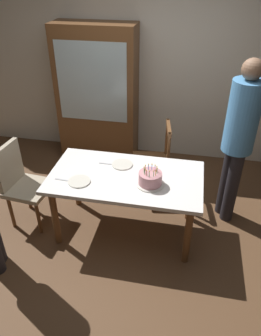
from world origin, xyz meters
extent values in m
plane|color=brown|center=(0.00, 0.00, 0.00)|extent=(6.40, 6.40, 0.00)
cube|color=silver|center=(0.00, 1.85, 1.30)|extent=(6.40, 0.10, 2.60)
cube|color=white|center=(0.00, 0.00, 0.71)|extent=(1.55, 0.85, 0.04)
cylinder|color=brown|center=(-0.67, -0.33, 0.34)|extent=(0.07, 0.07, 0.69)
cylinder|color=brown|center=(0.67, -0.33, 0.34)|extent=(0.07, 0.07, 0.69)
cylinder|color=brown|center=(-0.67, 0.33, 0.34)|extent=(0.07, 0.07, 0.69)
cylinder|color=brown|center=(0.67, 0.33, 0.34)|extent=(0.07, 0.07, 0.69)
cylinder|color=silver|center=(0.26, -0.10, 0.74)|extent=(0.28, 0.28, 0.01)
cylinder|color=#D18C93|center=(0.26, -0.10, 0.80)|extent=(0.23, 0.23, 0.12)
cylinder|color=#66CC72|center=(0.32, -0.09, 0.89)|extent=(0.01, 0.01, 0.05)
sphere|color=#FFC64C|center=(0.32, -0.09, 0.92)|extent=(0.01, 0.01, 0.01)
cylinder|color=#F2994C|center=(0.32, -0.07, 0.89)|extent=(0.01, 0.01, 0.05)
sphere|color=#FFC64C|center=(0.32, -0.07, 0.92)|extent=(0.01, 0.01, 0.01)
cylinder|color=#D872CC|center=(0.30, -0.04, 0.89)|extent=(0.01, 0.01, 0.05)
sphere|color=#FFC64C|center=(0.30, -0.04, 0.92)|extent=(0.01, 0.01, 0.01)
cylinder|color=#4C7FE5|center=(0.27, -0.03, 0.89)|extent=(0.01, 0.01, 0.05)
sphere|color=#FFC64C|center=(0.27, -0.03, 0.92)|extent=(0.01, 0.01, 0.01)
cylinder|color=#4C7FE5|center=(0.23, -0.04, 0.89)|extent=(0.01, 0.01, 0.05)
sphere|color=#FFC64C|center=(0.23, -0.04, 0.92)|extent=(0.01, 0.01, 0.01)
cylinder|color=#F2994C|center=(0.21, -0.07, 0.89)|extent=(0.01, 0.01, 0.05)
sphere|color=#FFC64C|center=(0.21, -0.07, 0.92)|extent=(0.01, 0.01, 0.01)
cylinder|color=#66CC72|center=(0.20, -0.10, 0.89)|extent=(0.01, 0.01, 0.05)
sphere|color=#FFC64C|center=(0.20, -0.10, 0.92)|extent=(0.01, 0.01, 0.01)
cylinder|color=#66CC72|center=(0.21, -0.13, 0.89)|extent=(0.01, 0.01, 0.05)
sphere|color=#FFC64C|center=(0.21, -0.13, 0.92)|extent=(0.01, 0.01, 0.01)
cylinder|color=#E54C4C|center=(0.23, -0.15, 0.89)|extent=(0.01, 0.01, 0.05)
sphere|color=#FFC64C|center=(0.23, -0.15, 0.92)|extent=(0.01, 0.01, 0.01)
cylinder|color=#66CC72|center=(0.26, -0.16, 0.89)|extent=(0.01, 0.01, 0.05)
sphere|color=#FFC64C|center=(0.26, -0.16, 0.92)|extent=(0.01, 0.01, 0.01)
cylinder|color=#66CC72|center=(0.30, -0.15, 0.89)|extent=(0.01, 0.01, 0.05)
sphere|color=#FFC64C|center=(0.30, -0.15, 0.92)|extent=(0.01, 0.01, 0.01)
cylinder|color=yellow|center=(0.31, -0.13, 0.89)|extent=(0.01, 0.01, 0.05)
sphere|color=#FFC64C|center=(0.31, -0.13, 0.92)|extent=(0.01, 0.01, 0.01)
cylinder|color=silver|center=(-0.43, -0.19, 0.74)|extent=(0.22, 0.22, 0.01)
cylinder|color=silver|center=(-0.08, 0.19, 0.74)|extent=(0.22, 0.22, 0.01)
cube|color=silver|center=(-0.59, -0.19, 0.73)|extent=(0.18, 0.03, 0.01)
cube|color=silver|center=(-0.24, 0.18, 0.73)|extent=(0.18, 0.02, 0.01)
cube|color=brown|center=(0.15, 0.75, 0.45)|extent=(0.50, 0.50, 0.05)
cylinder|color=brown|center=(-0.04, 0.89, 0.21)|extent=(0.04, 0.04, 0.42)
cylinder|color=brown|center=(0.01, 0.55, 0.21)|extent=(0.04, 0.04, 0.42)
cylinder|color=brown|center=(0.29, 0.94, 0.21)|extent=(0.04, 0.04, 0.42)
cylinder|color=brown|center=(0.34, 0.60, 0.21)|extent=(0.04, 0.04, 0.42)
cylinder|color=brown|center=(0.32, 0.95, 0.70)|extent=(0.04, 0.04, 0.50)
cylinder|color=brown|center=(0.38, 0.60, 0.70)|extent=(0.04, 0.04, 0.50)
cube|color=brown|center=(0.35, 0.78, 0.92)|extent=(0.10, 0.40, 0.06)
cube|color=tan|center=(-1.07, -0.05, 0.45)|extent=(0.48, 0.48, 0.05)
cylinder|color=brown|center=(-0.92, -0.23, 0.21)|extent=(0.04, 0.04, 0.42)
cylinder|color=brown|center=(-0.89, 0.11, 0.21)|extent=(0.04, 0.04, 0.42)
cylinder|color=brown|center=(-1.26, -0.20, 0.21)|extent=(0.04, 0.04, 0.42)
cylinder|color=brown|center=(-1.23, 0.14, 0.21)|extent=(0.04, 0.04, 0.42)
cube|color=tan|center=(-1.27, -0.03, 0.70)|extent=(0.09, 0.40, 0.50)
cylinder|color=#262328|center=(1.06, 0.53, 0.44)|extent=(0.14, 0.14, 0.89)
cylinder|color=#262328|center=(1.11, 0.41, 0.44)|extent=(0.14, 0.14, 0.89)
cylinder|color=#4C8CC6|center=(1.09, 0.47, 1.26)|extent=(0.32, 0.32, 0.74)
sphere|color=#8C664C|center=(1.09, 0.47, 1.73)|extent=(0.20, 0.20, 0.20)
cube|color=brown|center=(-0.73, 1.56, 0.95)|extent=(1.10, 0.44, 1.90)
cube|color=silver|center=(-0.73, 1.34, 1.20)|extent=(0.94, 0.01, 1.04)
camera|label=1|loc=(0.57, -2.62, 2.58)|focal=34.57mm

